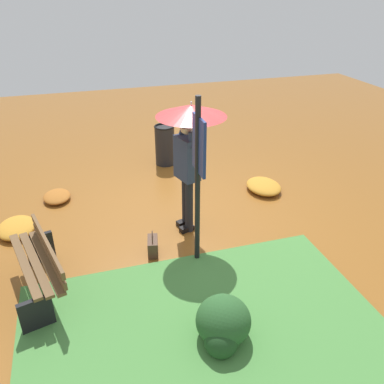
% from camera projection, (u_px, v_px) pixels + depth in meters
% --- Properties ---
extents(ground_plane, '(18.00, 18.00, 0.00)m').
position_uv_depth(ground_plane, '(193.00, 217.00, 6.57)').
color(ground_plane, brown).
extents(person_with_umbrella, '(0.96, 0.96, 2.04)m').
position_uv_depth(person_with_umbrella, '(189.00, 135.00, 5.51)').
color(person_with_umbrella, black).
rests_on(person_with_umbrella, ground_plane).
extents(info_sign_post, '(0.44, 0.07, 2.30)m').
position_uv_depth(info_sign_post, '(198.00, 165.00, 4.90)').
color(info_sign_post, black).
rests_on(info_sign_post, ground_plane).
extents(handbag, '(0.32, 0.20, 0.37)m').
position_uv_depth(handbag, '(153.00, 246.00, 5.65)').
color(handbag, '#4C3323').
rests_on(handbag, ground_plane).
extents(park_bench, '(1.43, 0.72, 0.75)m').
position_uv_depth(park_bench, '(40.00, 266.00, 4.83)').
color(park_bench, black).
rests_on(park_bench, ground_plane).
extents(trash_bin, '(0.42, 0.42, 0.83)m').
position_uv_depth(trash_bin, '(165.00, 145.00, 8.27)').
color(trash_bin, black).
rests_on(trash_bin, ground_plane).
extents(shrub_cluster, '(0.65, 0.59, 0.53)m').
position_uv_depth(shrub_cluster, '(223.00, 324.00, 4.21)').
color(shrub_cluster, '#285628').
rests_on(shrub_cluster, ground_plane).
extents(leaf_pile_near_person, '(0.58, 0.46, 0.13)m').
position_uv_depth(leaf_pile_near_person, '(57.00, 197.00, 7.06)').
color(leaf_pile_near_person, '#A86023').
rests_on(leaf_pile_near_person, ground_plane).
extents(leaf_pile_by_bench, '(0.75, 0.60, 0.17)m').
position_uv_depth(leaf_pile_by_bench, '(264.00, 186.00, 7.37)').
color(leaf_pile_by_bench, '#C68428').
rests_on(leaf_pile_by_bench, ground_plane).
extents(leaf_pile_far_path, '(0.70, 0.56, 0.15)m').
position_uv_depth(leaf_pile_far_path, '(16.00, 228.00, 6.15)').
color(leaf_pile_far_path, '#C68428').
rests_on(leaf_pile_far_path, ground_plane).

